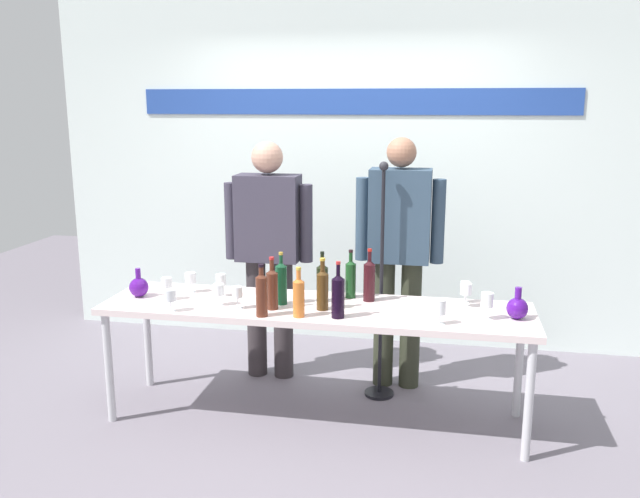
% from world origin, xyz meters
% --- Properties ---
extents(ground_plane, '(10.00, 10.00, 0.00)m').
position_xyz_m(ground_plane, '(0.00, 0.00, 0.00)').
color(ground_plane, slate).
extents(back_wall, '(4.94, 0.11, 3.00)m').
position_xyz_m(back_wall, '(0.00, 1.54, 1.50)').
color(back_wall, white).
rests_on(back_wall, ground).
extents(display_table, '(2.62, 0.64, 0.75)m').
position_xyz_m(display_table, '(0.00, 0.00, 0.69)').
color(display_table, silver).
rests_on(display_table, ground).
extents(decanter_blue_left, '(0.12, 0.12, 0.18)m').
position_xyz_m(decanter_blue_left, '(-1.14, -0.02, 0.81)').
color(decanter_blue_left, '#4E1487').
rests_on(decanter_blue_left, display_table).
extents(decanter_blue_right, '(0.12, 0.12, 0.19)m').
position_xyz_m(decanter_blue_right, '(1.18, -0.02, 0.81)').
color(decanter_blue_right, '#481285').
rests_on(decanter_blue_right, display_table).
extents(presenter_left, '(0.63, 0.22, 1.70)m').
position_xyz_m(presenter_left, '(-0.46, 0.61, 0.98)').
color(presenter_left, '#332D2F').
rests_on(presenter_left, ground).
extents(presenter_right, '(0.60, 0.22, 1.73)m').
position_xyz_m(presenter_right, '(0.46, 0.61, 0.99)').
color(presenter_right, '#303425').
rests_on(presenter_right, ground).
extents(wine_bottle_0, '(0.07, 0.07, 0.32)m').
position_xyz_m(wine_bottle_0, '(0.06, -0.06, 0.88)').
color(wine_bottle_0, '#472E12').
rests_on(wine_bottle_0, display_table).
extents(wine_bottle_1, '(0.08, 0.08, 0.33)m').
position_xyz_m(wine_bottle_1, '(0.17, -0.20, 0.88)').
color(wine_bottle_1, black).
rests_on(wine_bottle_1, display_table).
extents(wine_bottle_2, '(0.07, 0.07, 0.31)m').
position_xyz_m(wine_bottle_2, '(0.18, 0.21, 0.88)').
color(wine_bottle_2, '#16421C').
rests_on(wine_bottle_2, display_table).
extents(wine_bottle_3, '(0.07, 0.07, 0.32)m').
position_xyz_m(wine_bottle_3, '(0.02, 0.10, 0.87)').
color(wine_bottle_3, black).
rests_on(wine_bottle_3, display_table).
extents(wine_bottle_4, '(0.07, 0.07, 0.30)m').
position_xyz_m(wine_bottle_4, '(-0.05, -0.22, 0.87)').
color(wine_bottle_4, orange).
rests_on(wine_bottle_4, display_table).
extents(wine_bottle_5, '(0.07, 0.07, 0.33)m').
position_xyz_m(wine_bottle_5, '(0.31, 0.16, 0.88)').
color(wine_bottle_5, '#320F15').
rests_on(wine_bottle_5, display_table).
extents(wine_bottle_6, '(0.07, 0.07, 0.33)m').
position_xyz_m(wine_bottle_6, '(-0.21, -0.01, 0.89)').
color(wine_bottle_6, '#114024').
rests_on(wine_bottle_6, display_table).
extents(wine_bottle_7, '(0.07, 0.07, 0.32)m').
position_xyz_m(wine_bottle_7, '(-0.24, -0.11, 0.88)').
color(wine_bottle_7, '#512719').
rests_on(wine_bottle_7, display_table).
extents(wine_bottle_8, '(0.07, 0.07, 0.31)m').
position_xyz_m(wine_bottle_8, '(-0.26, -0.26, 0.88)').
color(wine_bottle_8, '#512517').
rests_on(wine_bottle_8, display_table).
extents(wine_glass_left_0, '(0.07, 0.07, 0.13)m').
position_xyz_m(wine_glass_left_0, '(-0.82, -0.27, 0.84)').
color(wine_glass_left_0, white).
rests_on(wine_glass_left_0, display_table).
extents(wine_glass_left_1, '(0.07, 0.07, 0.13)m').
position_xyz_m(wine_glass_left_1, '(-0.58, -0.10, 0.84)').
color(wine_glass_left_1, white).
rests_on(wine_glass_left_1, display_table).
extents(wine_glass_left_2, '(0.07, 0.07, 0.13)m').
position_xyz_m(wine_glass_left_2, '(-0.85, 0.13, 0.84)').
color(wine_glass_left_2, white).
rests_on(wine_glass_left_2, display_table).
extents(wine_glass_left_3, '(0.06, 0.06, 0.14)m').
position_xyz_m(wine_glass_left_3, '(-0.45, -0.14, 0.84)').
color(wine_glass_left_3, white).
rests_on(wine_glass_left_3, display_table).
extents(wine_glass_left_4, '(0.06, 0.06, 0.14)m').
position_xyz_m(wine_glass_left_4, '(-0.63, 0.09, 0.85)').
color(wine_glass_left_4, white).
rests_on(wine_glass_left_4, display_table).
extents(wine_glass_left_5, '(0.07, 0.07, 0.14)m').
position_xyz_m(wine_glass_left_5, '(-0.94, -0.05, 0.85)').
color(wine_glass_left_5, white).
rests_on(wine_glass_left_5, display_table).
extents(wine_glass_right_0, '(0.06, 0.06, 0.13)m').
position_xyz_m(wine_glass_right_0, '(0.90, 0.24, 0.84)').
color(wine_glass_right_0, white).
rests_on(wine_glass_right_0, display_table).
extents(wine_glass_right_1, '(0.06, 0.06, 0.14)m').
position_xyz_m(wine_glass_right_1, '(0.75, -0.20, 0.84)').
color(wine_glass_right_1, white).
rests_on(wine_glass_right_1, display_table).
extents(wine_glass_right_2, '(0.07, 0.07, 0.16)m').
position_xyz_m(wine_glass_right_2, '(1.01, -0.07, 0.86)').
color(wine_glass_right_2, white).
rests_on(wine_glass_right_2, display_table).
extents(wine_glass_right_3, '(0.07, 0.07, 0.15)m').
position_xyz_m(wine_glass_right_3, '(0.90, 0.15, 0.85)').
color(wine_glass_right_3, white).
rests_on(wine_glass_right_3, display_table).
extents(microphone_stand, '(0.20, 0.20, 1.59)m').
position_xyz_m(microphone_stand, '(0.36, 0.42, 0.54)').
color(microphone_stand, black).
rests_on(microphone_stand, ground).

